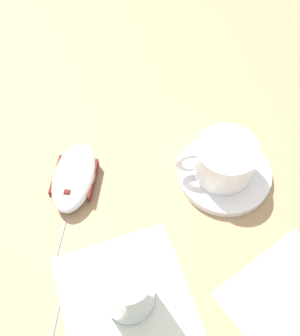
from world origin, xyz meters
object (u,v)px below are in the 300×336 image
object	(u,v)px
saucer	(224,173)
drinking_glass	(128,287)
coffee_cup	(223,160)
computer_mouse	(74,177)

from	to	relation	value
saucer	drinking_glass	size ratio (longest dim) A/B	1.31
saucer	drinking_glass	bearing A→B (deg)	-141.52
coffee_cup	drinking_glass	bearing A→B (deg)	-139.98
saucer	drinking_glass	world-z (taller)	drinking_glass
computer_mouse	drinking_glass	distance (m)	0.19
saucer	computer_mouse	distance (m)	0.22
saucer	computer_mouse	world-z (taller)	computer_mouse
saucer	computer_mouse	xyz separation A→B (m)	(-0.22, 0.04, 0.01)
saucer	coffee_cup	distance (m)	0.04
saucer	drinking_glass	distance (m)	0.23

